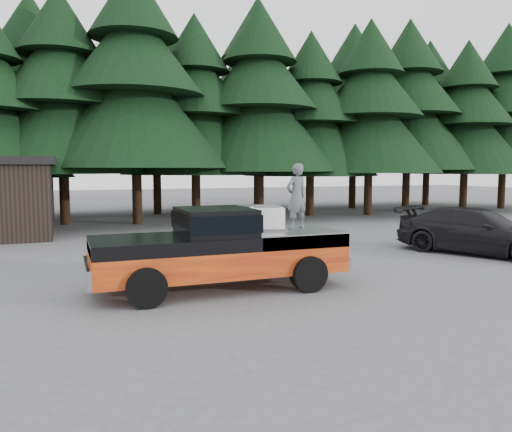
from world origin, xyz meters
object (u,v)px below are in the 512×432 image
object	(u,v)px
pickup_truck	(219,261)
man_on_bed	(296,196)
air_compressor	(267,219)
parked_car	(478,231)

from	to	relation	value
pickup_truck	man_on_bed	world-z (taller)	man_on_bed
man_on_bed	air_compressor	bearing A→B (deg)	-19.82
man_on_bed	parked_car	distance (m)	7.76
man_on_bed	parked_car	world-z (taller)	man_on_bed
man_on_bed	parked_car	size ratio (longest dim) A/B	0.31
pickup_truck	parked_car	bearing A→B (deg)	9.83
pickup_truck	parked_car	distance (m)	9.64
air_compressor	man_on_bed	distance (m)	0.94
air_compressor	parked_car	size ratio (longest dim) A/B	0.15
air_compressor	man_on_bed	bearing A→B (deg)	9.48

